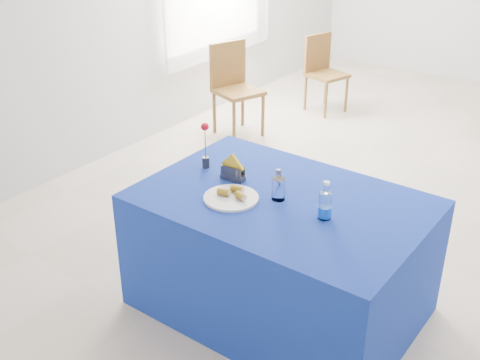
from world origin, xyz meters
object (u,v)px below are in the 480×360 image
at_px(blue_table, 280,254).
at_px(chair_win_a, 234,82).
at_px(water_bottle, 325,206).
at_px(plate, 231,198).
at_px(chair_win_b, 323,67).

height_order(blue_table, chair_win_a, chair_win_a).
height_order(water_bottle, chair_win_a, water_bottle).
xyz_separation_m(plate, water_bottle, (0.52, 0.13, 0.06)).
relative_size(blue_table, water_bottle, 7.44).
bearing_deg(blue_table, plate, -141.54).
relative_size(water_bottle, chair_win_a, 0.23).
distance_m(water_bottle, chair_win_b, 3.78).
bearing_deg(plate, blue_table, 38.46).
relative_size(plate, chair_win_a, 0.34).
xyz_separation_m(blue_table, water_bottle, (0.30, -0.05, 0.45)).
bearing_deg(chair_win_a, plate, -124.86).
distance_m(plate, blue_table, 0.48).
xyz_separation_m(plate, chair_win_b, (-1.31, 3.42, -0.28)).
bearing_deg(chair_win_a, chair_win_b, -0.15).
bearing_deg(water_bottle, blue_table, 170.13).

